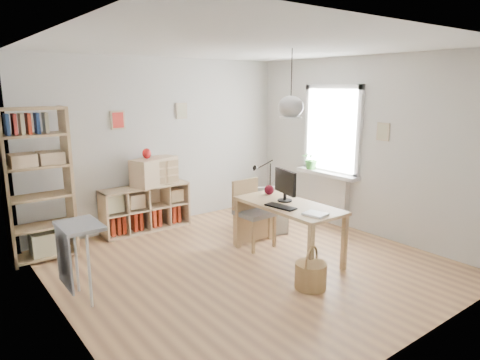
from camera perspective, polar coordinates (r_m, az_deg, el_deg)
ground at (r=5.63m, az=1.06°, el=-11.16°), size 4.50×4.50×0.00m
room_shell at (r=5.42m, az=6.78°, el=9.67°), size 4.50×4.50×4.50m
window_unit at (r=7.18m, az=12.22°, el=6.54°), size 0.07×1.16×1.46m
radiator at (r=7.36m, az=11.63°, el=-2.41°), size 0.10×0.80×0.80m
windowsill at (r=7.22m, az=11.51°, el=0.82°), size 0.22×1.20×0.06m
desk at (r=5.64m, az=6.43°, el=-4.09°), size 0.70×1.50×0.75m
cube_shelf at (r=6.99m, az=-12.72°, el=-4.12°), size 1.40×0.38×0.72m
tall_bookshelf at (r=6.07m, az=-25.44°, el=0.15°), size 0.80×0.38×2.00m
side_table at (r=4.82m, az=-21.27°, el=-7.68°), size 0.40×0.55×0.85m
chair at (r=6.10m, az=1.57°, el=-3.87°), size 0.48×0.48×0.95m
wicker_basket at (r=5.03m, az=9.42°, el=-12.30°), size 0.36×0.36×0.50m
storage_chest at (r=6.80m, az=3.28°, el=-5.02°), size 0.84×0.88×0.66m
monitor at (r=5.69m, az=6.04°, el=-0.49°), size 0.19×0.48×0.42m
keyboard at (r=5.44m, az=5.43°, el=-3.55°), size 0.21×0.43×0.02m
task_lamp at (r=6.04m, az=2.97°, el=0.89°), size 0.41×0.15×0.44m
yarn_ball at (r=6.05m, az=3.91°, el=-1.31°), size 0.14×0.14×0.14m
paper_tray at (r=5.18m, az=10.03°, el=-4.50°), size 0.26×0.30×0.03m
drawer_chest at (r=6.88m, az=-11.36°, el=1.14°), size 0.82×0.58×0.43m
red_vase at (r=6.78m, az=-12.34°, el=3.47°), size 0.14×0.14×0.16m
potted_plant at (r=7.40m, az=9.45°, el=2.81°), size 0.40×0.38×0.35m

